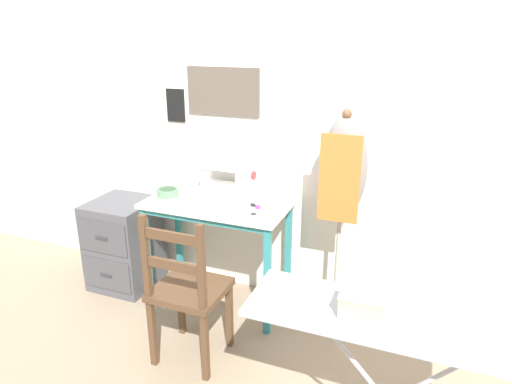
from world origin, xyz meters
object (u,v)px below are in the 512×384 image
at_px(filing_cabinet, 124,243).
at_px(wooden_chair, 188,292).
at_px(thread_spool_near_machine, 253,204).
at_px(storage_box, 362,305).
at_px(sewing_machine, 230,179).
at_px(ironing_board, 396,328).
at_px(fabric_bowl, 168,192).
at_px(dress_form, 342,182).
at_px(thread_spool_far_edge, 264,207).
at_px(thread_spool_mid_table, 258,206).
at_px(scissors, 258,213).

bearing_deg(filing_cabinet, wooden_chair, -33.18).
bearing_deg(thread_spool_near_machine, storage_box, -49.37).
bearing_deg(sewing_machine, ironing_board, -41.91).
distance_m(fabric_bowl, ironing_board, 1.88).
distance_m(sewing_machine, wooden_chair, 0.86).
relative_size(thread_spool_near_machine, dress_form, 0.03).
xyz_separation_m(wooden_chair, ironing_board, (1.15, -0.36, 0.31)).
bearing_deg(dress_form, thread_spool_far_edge, -167.34).
xyz_separation_m(thread_spool_near_machine, filing_cabinet, (-1.04, -0.04, -0.45)).
height_order(sewing_machine, thread_spool_mid_table, sewing_machine).
bearing_deg(scissors, thread_spool_near_machine, 125.60).
distance_m(fabric_bowl, storage_box, 1.79).
bearing_deg(filing_cabinet, thread_spool_near_machine, 2.36).
relative_size(thread_spool_far_edge, storage_box, 0.22).
distance_m(scissors, thread_spool_near_machine, 0.13).
bearing_deg(fabric_bowl, sewing_machine, 18.77).
bearing_deg(scissors, thread_spool_far_edge, 78.76).
bearing_deg(thread_spool_far_edge, dress_form, 12.66).
relative_size(thread_spool_near_machine, filing_cabinet, 0.06).
relative_size(thread_spool_far_edge, filing_cabinet, 0.06).
bearing_deg(ironing_board, fabric_bowl, 149.84).
bearing_deg(scissors, filing_cabinet, 176.95).
distance_m(scissors, thread_spool_mid_table, 0.08).
bearing_deg(dress_form, thread_spool_mid_table, -168.84).
bearing_deg(scissors, ironing_board, -43.39).
distance_m(wooden_chair, ironing_board, 1.25).
height_order(fabric_bowl, scissors, fabric_bowl).
height_order(sewing_machine, thread_spool_far_edge, sewing_machine).
bearing_deg(thread_spool_far_edge, scissors, -101.24).
bearing_deg(fabric_bowl, filing_cabinet, -178.75).
bearing_deg(scissors, thread_spool_mid_table, 111.64).
bearing_deg(sewing_machine, thread_spool_far_edge, -25.67).
relative_size(thread_spool_far_edge, ironing_board, 0.03).
relative_size(wooden_chair, dress_form, 0.66).
xyz_separation_m(fabric_bowl, dress_form, (1.19, 0.11, 0.18)).
bearing_deg(dress_form, wooden_chair, -135.76).
relative_size(wooden_chair, filing_cabinet, 1.41).
relative_size(thread_spool_mid_table, ironing_board, 0.03).
bearing_deg(storage_box, scissors, 131.15).
bearing_deg(thread_spool_mid_table, thread_spool_near_machine, 145.82).
xyz_separation_m(sewing_machine, ironing_board, (1.21, -1.09, -0.14)).
xyz_separation_m(fabric_bowl, thread_spool_near_machine, (0.63, 0.03, -0.01)).
relative_size(sewing_machine, thread_spool_near_machine, 9.32).
xyz_separation_m(scissors, filing_cabinet, (-1.11, 0.06, -0.44)).
distance_m(sewing_machine, thread_spool_far_edge, 0.35).
distance_m(fabric_bowl, thread_spool_mid_table, 0.67).
relative_size(thread_spool_mid_table, dress_form, 0.03).
xyz_separation_m(sewing_machine, scissors, (0.28, -0.21, -0.13)).
bearing_deg(thread_spool_far_edge, ironing_board, -45.92).
bearing_deg(wooden_chair, thread_spool_far_edge, 67.87).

